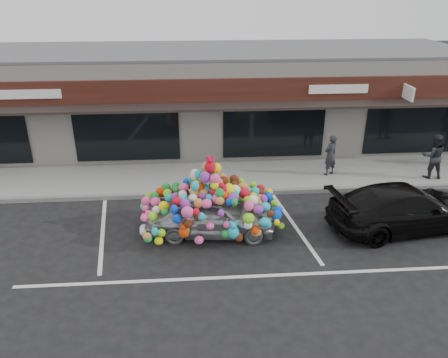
{
  "coord_description": "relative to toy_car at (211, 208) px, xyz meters",
  "views": [
    {
      "loc": [
        -0.3,
        -11.58,
        7.08
      ],
      "look_at": [
        0.64,
        1.4,
        1.15
      ],
      "focal_mm": 35.0,
      "sensor_mm": 36.0,
      "label": 1
    }
  ],
  "objects": [
    {
      "name": "shop_building",
      "position": [
        -0.15,
        8.43,
        1.34
      ],
      "size": [
        24.0,
        7.2,
        4.31
      ],
      "color": "white",
      "rests_on": "ground"
    },
    {
      "name": "pedestrian_a",
      "position": [
        4.77,
        3.73,
        0.13
      ],
      "size": [
        0.7,
        0.63,
        1.61
      ],
      "primitive_type": "imported",
      "rotation": [
        0.0,
        0.0,
        3.66
      ],
      "color": "#24242A",
      "rests_on": "sidewalk"
    },
    {
      "name": "lane_line",
      "position": [
        1.85,
        -2.31,
        -0.82
      ],
      "size": [
        14.0,
        0.12,
        0.01
      ],
      "primitive_type": "cube",
      "color": "silver",
      "rests_on": "ground"
    },
    {
      "name": "kerb",
      "position": [
        -0.15,
        2.49,
        -0.75
      ],
      "size": [
        26.0,
        0.18,
        0.16
      ],
      "primitive_type": "cube",
      "color": "slate",
      "rests_on": "ground"
    },
    {
      "name": "black_sedan",
      "position": [
        5.98,
        -0.17,
        -0.13
      ],
      "size": [
        2.65,
        5.05,
        1.4
      ],
      "primitive_type": "imported",
      "rotation": [
        0.0,
        0.0,
        1.72
      ],
      "color": "black",
      "rests_on": "ground"
    },
    {
      "name": "parking_stripe_mid",
      "position": [
        2.65,
        0.19,
        -0.82
      ],
      "size": [
        0.73,
        4.37,
        0.01
      ],
      "primitive_type": "cube",
      "rotation": [
        0.0,
        0.0,
        0.14
      ],
      "color": "silver",
      "rests_on": "ground"
    },
    {
      "name": "sidewalk",
      "position": [
        -0.15,
        3.99,
        -0.75
      ],
      "size": [
        26.0,
        3.0,
        0.15
      ],
      "primitive_type": "cube",
      "color": "gray",
      "rests_on": "ground"
    },
    {
      "name": "parking_stripe_left",
      "position": [
        -3.35,
        0.19,
        -0.82
      ],
      "size": [
        0.73,
        4.37,
        0.01
      ],
      "primitive_type": "cube",
      "rotation": [
        0.0,
        0.0,
        0.14
      ],
      "color": "silver",
      "rests_on": "ground"
    },
    {
      "name": "ground",
      "position": [
        -0.15,
        -0.01,
        -0.83
      ],
      "size": [
        90.0,
        90.0,
        0.0
      ],
      "primitive_type": "plane",
      "color": "black",
      "rests_on": "ground"
    },
    {
      "name": "toy_car",
      "position": [
        0.0,
        0.0,
        0.0
      ],
      "size": [
        2.86,
        4.33,
        2.44
      ],
      "rotation": [
        0.0,
        0.0,
        1.49
      ],
      "color": "#B1B5BD",
      "rests_on": "ground"
    },
    {
      "name": "pedestrian_b",
      "position": [
        8.58,
        3.18,
        0.19
      ],
      "size": [
        0.92,
        0.75,
        1.74
      ],
      "primitive_type": "imported",
      "rotation": [
        0.0,
        0.0,
        3.03
      ],
      "color": "black",
      "rests_on": "sidewalk"
    }
  ]
}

